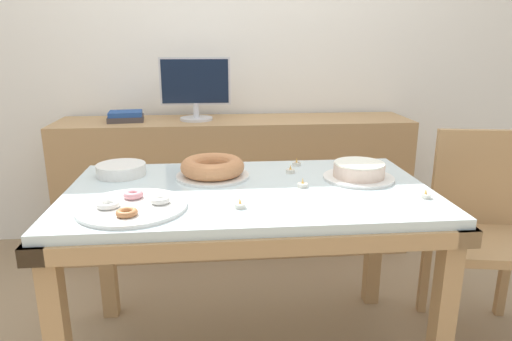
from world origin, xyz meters
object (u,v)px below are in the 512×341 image
at_px(tealight_near_cakes, 303,185).
at_px(tealight_centre, 240,205).
at_px(tealight_near_front, 290,171).
at_px(tealight_left_edge, 297,164).
at_px(tealight_right_edge, 425,195).
at_px(cake_chocolate_round, 359,172).
at_px(plate_stack, 121,170).
at_px(pastry_platter, 132,206).
at_px(book_stack, 126,116).
at_px(chair, 482,225).
at_px(cake_golden_bundt, 213,168).
at_px(computer_monitor, 195,89).

height_order(tealight_near_cakes, tealight_centre, same).
bearing_deg(tealight_near_cakes, tealight_near_front, 94.17).
xyz_separation_m(tealight_centre, tealight_left_edge, (0.30, 0.53, 0.00)).
bearing_deg(tealight_right_edge, tealight_near_front, 139.84).
xyz_separation_m(cake_chocolate_round, plate_stack, (-1.01, 0.15, -0.01)).
bearing_deg(pastry_platter, tealight_near_front, 32.17).
bearing_deg(plate_stack, tealight_near_front, -2.72).
distance_m(tealight_near_cakes, tealight_right_edge, 0.46).
relative_size(book_stack, tealight_right_edge, 5.73).
distance_m(pastry_platter, plate_stack, 0.44).
distance_m(chair, cake_chocolate_round, 0.66).
relative_size(cake_chocolate_round, cake_golden_bundt, 0.95).
distance_m(book_stack, plate_stack, 0.88).
bearing_deg(computer_monitor, cake_chocolate_round, -55.29).
bearing_deg(tealight_centre, cake_golden_bundt, 103.79).
height_order(book_stack, cake_chocolate_round, book_stack).
bearing_deg(tealight_near_front, plate_stack, 177.28).
distance_m(cake_chocolate_round, tealight_right_edge, 0.31).
bearing_deg(tealight_centre, chair, 15.93).
bearing_deg(tealight_right_edge, book_stack, 135.63).
bearing_deg(cake_chocolate_round, chair, 2.12).
height_order(chair, cake_chocolate_round, chair).
relative_size(book_stack, tealight_near_front, 5.73).
bearing_deg(tealight_left_edge, cake_chocolate_round, -47.02).
xyz_separation_m(cake_golden_bundt, tealight_near_front, (0.34, 0.03, -0.03)).
bearing_deg(plate_stack, tealight_centre, -42.63).
distance_m(cake_golden_bundt, tealight_centre, 0.39).
bearing_deg(tealight_right_edge, chair, 33.41).
relative_size(tealight_near_front, tealight_right_edge, 1.00).
distance_m(cake_golden_bundt, plate_stack, 0.40).
distance_m(chair, plate_stack, 1.63).
xyz_separation_m(tealight_near_cakes, tealight_right_edge, (0.43, -0.17, 0.00)).
height_order(book_stack, cake_golden_bundt, book_stack).
xyz_separation_m(chair, tealight_near_front, (-0.87, 0.10, 0.25)).
bearing_deg(pastry_platter, plate_stack, 104.97).
bearing_deg(book_stack, cake_chocolate_round, -42.05).
distance_m(cake_chocolate_round, tealight_near_cakes, 0.27).
xyz_separation_m(cake_chocolate_round, cake_golden_bundt, (-0.61, 0.09, 0.01)).
xyz_separation_m(pastry_platter, plate_stack, (-0.11, 0.43, 0.01)).
height_order(cake_golden_bundt, pastry_platter, cake_golden_bundt).
relative_size(computer_monitor, pastry_platter, 1.12).
relative_size(cake_golden_bundt, tealight_left_edge, 7.78).
bearing_deg(tealight_centre, tealight_near_cakes, 38.64).
distance_m(cake_chocolate_round, plate_stack, 1.02).
bearing_deg(tealight_right_edge, computer_monitor, 124.59).
bearing_deg(pastry_platter, cake_golden_bundt, 51.96).
xyz_separation_m(tealight_centre, tealight_right_edge, (0.69, 0.04, 0.00)).
bearing_deg(tealight_centre, tealight_left_edge, 60.91).
bearing_deg(chair, tealight_right_edge, -146.59).
xyz_separation_m(cake_golden_bundt, tealight_left_edge, (0.39, 0.15, -0.03)).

